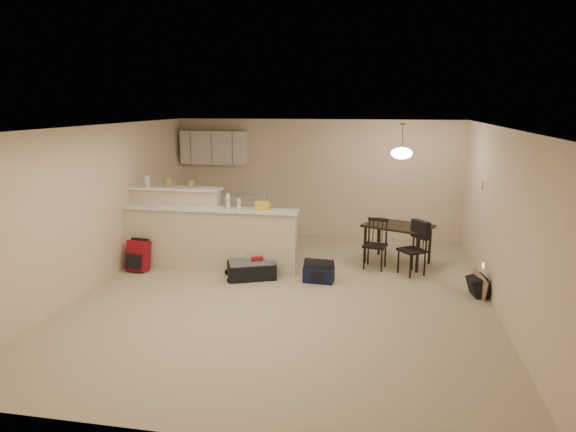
% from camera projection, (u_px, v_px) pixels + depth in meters
% --- Properties ---
extents(room, '(7.00, 7.02, 2.50)m').
position_uv_depth(room, '(286.00, 213.00, 7.52)').
color(room, beige).
rests_on(room, ground).
extents(breakfast_bar, '(3.08, 0.58, 1.39)m').
position_uv_depth(breakfast_bar, '(197.00, 234.00, 8.91)').
color(breakfast_bar, beige).
rests_on(breakfast_bar, ground).
extents(upper_cabinets, '(1.40, 0.34, 0.70)m').
position_uv_depth(upper_cabinets, '(214.00, 147.00, 10.96)').
color(upper_cabinets, white).
rests_on(upper_cabinets, room).
extents(kitchen_counter, '(1.80, 0.60, 0.90)m').
position_uv_depth(kitchen_counter, '(223.00, 215.00, 11.11)').
color(kitchen_counter, white).
rests_on(kitchen_counter, ground).
extents(thermostat, '(0.02, 0.12, 0.12)m').
position_uv_depth(thermostat, '(482.00, 186.00, 8.41)').
color(thermostat, beige).
rests_on(thermostat, room).
extents(jar, '(0.10, 0.10, 0.20)m').
position_uv_depth(jar, '(147.00, 181.00, 9.02)').
color(jar, silver).
rests_on(jar, breakfast_bar).
extents(cereal_box, '(0.10, 0.07, 0.16)m').
position_uv_depth(cereal_box, '(169.00, 183.00, 8.95)').
color(cereal_box, tan).
rests_on(cereal_box, breakfast_bar).
extents(small_box, '(0.08, 0.06, 0.12)m').
position_uv_depth(small_box, '(192.00, 184.00, 8.89)').
color(small_box, tan).
rests_on(small_box, breakfast_bar).
extents(bottle_a, '(0.07, 0.07, 0.26)m').
position_uv_depth(bottle_a, '(228.00, 201.00, 8.59)').
color(bottle_a, silver).
rests_on(bottle_a, breakfast_bar).
extents(bottle_b, '(0.06, 0.06, 0.18)m').
position_uv_depth(bottle_b, '(239.00, 204.00, 8.57)').
color(bottle_b, silver).
rests_on(bottle_b, breakfast_bar).
extents(bag_lump, '(0.22, 0.18, 0.14)m').
position_uv_depth(bag_lump, '(262.00, 206.00, 8.50)').
color(bag_lump, tan).
rests_on(bag_lump, breakfast_bar).
extents(dining_table, '(1.34, 1.15, 0.71)m').
position_uv_depth(dining_table, '(398.00, 230.00, 9.14)').
color(dining_table, black).
rests_on(dining_table, ground).
extents(pendant_lamp, '(0.36, 0.36, 0.62)m').
position_uv_depth(pendant_lamp, '(402.00, 153.00, 8.84)').
color(pendant_lamp, brown).
rests_on(pendant_lamp, room).
extents(dining_chair_near, '(0.45, 0.43, 0.87)m').
position_uv_depth(dining_chair_near, '(375.00, 244.00, 8.89)').
color(dining_chair_near, black).
rests_on(dining_chair_near, ground).
extents(dining_chair_far, '(0.53, 0.54, 0.89)m').
position_uv_depth(dining_chair_far, '(412.00, 249.00, 8.56)').
color(dining_chair_far, black).
rests_on(dining_chair_far, ground).
extents(suitcase, '(0.89, 0.75, 0.26)m').
position_uv_depth(suitcase, '(252.00, 270.00, 8.47)').
color(suitcase, black).
rests_on(suitcase, ground).
extents(red_backpack, '(0.38, 0.26, 0.53)m').
position_uv_depth(red_backpack, '(138.00, 256.00, 8.80)').
color(red_backpack, maroon).
rests_on(red_backpack, ground).
extents(navy_duffel, '(0.50, 0.29, 0.26)m').
position_uv_depth(navy_duffel, '(319.00, 274.00, 8.27)').
color(navy_duffel, '#101634').
rests_on(navy_duffel, ground).
extents(black_daypack, '(0.29, 0.37, 0.30)m').
position_uv_depth(black_daypack, '(479.00, 286.00, 7.67)').
color(black_daypack, black).
rests_on(black_daypack, ground).
extents(cardboard_sheet, '(0.15, 0.45, 0.35)m').
position_uv_depth(cardboard_sheet, '(479.00, 285.00, 7.63)').
color(cardboard_sheet, tan).
rests_on(cardboard_sheet, ground).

